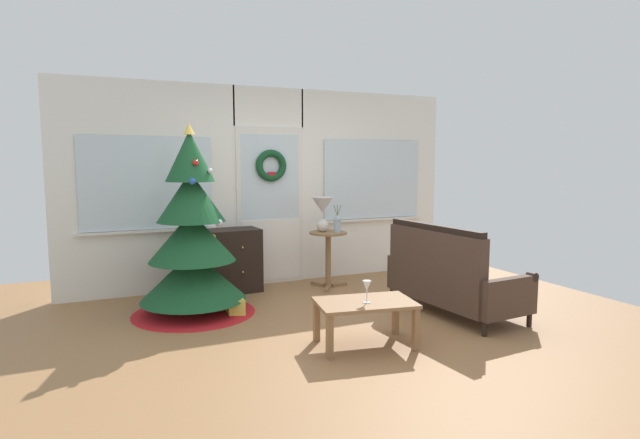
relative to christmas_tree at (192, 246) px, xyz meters
The scene contains 11 objects.
ground_plane 1.75m from the christmas_tree, 41.98° to the right, with size 6.76×6.76×0.00m, color #996B42.
back_wall_with_door 1.66m from the christmas_tree, 40.49° to the left, with size 5.20×0.19×2.55m.
christmas_tree is the anchor object (origin of this frame).
dresser_cabinet 0.93m from the christmas_tree, 56.19° to the left, with size 0.93×0.49×0.78m.
settee_sofa 2.71m from the christmas_tree, 24.10° to the right, with size 0.82×1.59×0.96m.
side_table 1.84m from the christmas_tree, 13.72° to the left, with size 0.50×0.48×0.72m.
table_lamp 1.80m from the christmas_tree, 15.44° to the left, with size 0.28×0.28×0.44m.
flower_vase 1.91m from the christmas_tree, 11.26° to the left, with size 0.11×0.10×0.35m.
coffee_table 2.02m from the christmas_tree, 53.08° to the right, with size 0.91×0.65×0.40m.
wine_glass 2.03m from the christmas_tree, 54.32° to the right, with size 0.08×0.08×0.20m.
gift_box 0.79m from the christmas_tree, 35.68° to the right, with size 0.17×0.16×0.17m, color #D8C64C.
Camera 1 is at (-2.11, -4.32, 1.61)m, focal length 28.76 mm.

